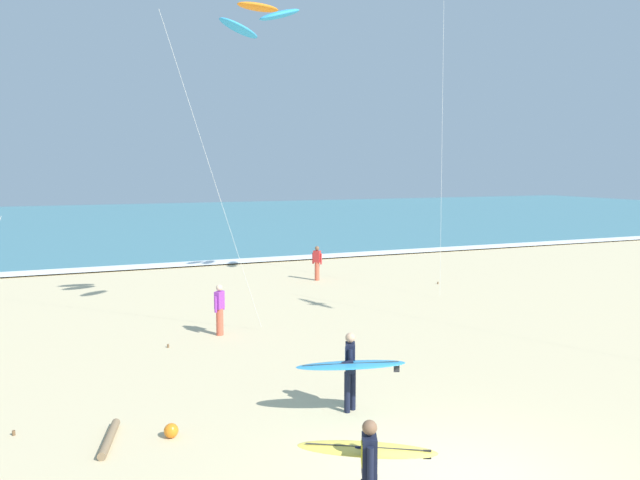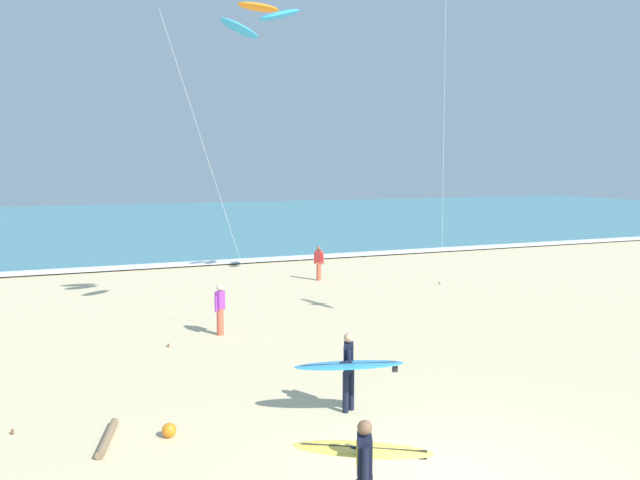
{
  "view_description": "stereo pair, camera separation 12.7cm",
  "coord_description": "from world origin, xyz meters",
  "px_view_note": "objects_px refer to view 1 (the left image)",
  "views": [
    {
      "loc": [
        -5.98,
        -8.33,
        5.14
      ],
      "look_at": [
        0.83,
        7.97,
        3.14
      ],
      "focal_mm": 35.62,
      "sensor_mm": 36.0,
      "label": 1
    },
    {
      "loc": [
        -5.87,
        -8.38,
        5.14
      ],
      "look_at": [
        0.83,
        7.97,
        3.14
      ],
      "focal_mm": 35.62,
      "sensor_mm": 36.0,
      "label": 2
    }
  ],
  "objects_px": {
    "surfer_lead": "(350,366)",
    "surfer_trailing": "(368,461)",
    "bystander_purple_top": "(220,309)",
    "driftwood_log": "(109,438)",
    "beach_ball": "(171,431)",
    "bystander_red_top": "(317,263)",
    "kite_arc_amber_high": "(258,17)"
  },
  "relations": [
    {
      "from": "bystander_red_top",
      "to": "surfer_trailing",
      "type": "bearing_deg",
      "value": -110.38
    },
    {
      "from": "surfer_lead",
      "to": "surfer_trailing",
      "type": "xyz_separation_m",
      "value": [
        -1.61,
        -3.98,
        -0.01
      ]
    },
    {
      "from": "surfer_trailing",
      "to": "driftwood_log",
      "type": "distance_m",
      "value": 5.58
    },
    {
      "from": "surfer_lead",
      "to": "beach_ball",
      "type": "relative_size",
      "value": 8.21
    },
    {
      "from": "beach_ball",
      "to": "driftwood_log",
      "type": "relative_size",
      "value": 0.18
    },
    {
      "from": "surfer_trailing",
      "to": "beach_ball",
      "type": "height_order",
      "value": "surfer_trailing"
    },
    {
      "from": "surfer_trailing",
      "to": "kite_arc_amber_high",
      "type": "xyz_separation_m",
      "value": [
        1.98,
        11.37,
        8.63
      ]
    },
    {
      "from": "surfer_trailing",
      "to": "bystander_red_top",
      "type": "relative_size",
      "value": 1.31
    },
    {
      "from": "beach_ball",
      "to": "driftwood_log",
      "type": "xyz_separation_m",
      "value": [
        -1.12,
        0.23,
        -0.06
      ]
    },
    {
      "from": "kite_arc_amber_high",
      "to": "bystander_red_top",
      "type": "bearing_deg",
      "value": 56.4
    },
    {
      "from": "beach_ball",
      "to": "kite_arc_amber_high",
      "type": "bearing_deg",
      "value": 60.43
    },
    {
      "from": "bystander_purple_top",
      "to": "driftwood_log",
      "type": "xyz_separation_m",
      "value": [
        -3.79,
        -6.79,
        -0.73
      ]
    },
    {
      "from": "kite_arc_amber_high",
      "to": "bystander_red_top",
      "type": "relative_size",
      "value": 6.33
    },
    {
      "from": "kite_arc_amber_high",
      "to": "surfer_lead",
      "type": "bearing_deg",
      "value": -92.91
    },
    {
      "from": "driftwood_log",
      "to": "bystander_purple_top",
      "type": "bearing_deg",
      "value": 60.84
    },
    {
      "from": "bystander_red_top",
      "to": "driftwood_log",
      "type": "height_order",
      "value": "bystander_red_top"
    },
    {
      "from": "bystander_red_top",
      "to": "beach_ball",
      "type": "xyz_separation_m",
      "value": [
        -9.12,
        -14.77,
        -0.67
      ]
    },
    {
      "from": "beach_ball",
      "to": "surfer_trailing",
      "type": "bearing_deg",
      "value": -64.23
    },
    {
      "from": "surfer_lead",
      "to": "bystander_purple_top",
      "type": "height_order",
      "value": "surfer_lead"
    },
    {
      "from": "surfer_lead",
      "to": "driftwood_log",
      "type": "xyz_separation_m",
      "value": [
        -4.78,
        0.51,
        -0.97
      ]
    },
    {
      "from": "surfer_trailing",
      "to": "kite_arc_amber_high",
      "type": "bearing_deg",
      "value": 80.11
    },
    {
      "from": "kite_arc_amber_high",
      "to": "driftwood_log",
      "type": "xyz_separation_m",
      "value": [
        -5.16,
        -6.89,
        -9.59
      ]
    },
    {
      "from": "surfer_lead",
      "to": "driftwood_log",
      "type": "relative_size",
      "value": 1.47
    },
    {
      "from": "surfer_lead",
      "to": "bystander_red_top",
      "type": "relative_size",
      "value": 1.45
    },
    {
      "from": "surfer_lead",
      "to": "bystander_red_top",
      "type": "xyz_separation_m",
      "value": [
        5.46,
        15.05,
        -0.24
      ]
    },
    {
      "from": "bystander_red_top",
      "to": "driftwood_log",
      "type": "bearing_deg",
      "value": -125.16
    },
    {
      "from": "surfer_lead",
      "to": "kite_arc_amber_high",
      "type": "relative_size",
      "value": 0.23
    },
    {
      "from": "kite_arc_amber_high",
      "to": "beach_ball",
      "type": "bearing_deg",
      "value": -119.57
    },
    {
      "from": "driftwood_log",
      "to": "surfer_trailing",
      "type": "bearing_deg",
      "value": -54.76
    },
    {
      "from": "surfer_lead",
      "to": "surfer_trailing",
      "type": "bearing_deg",
      "value": -111.99
    },
    {
      "from": "surfer_trailing",
      "to": "bystander_red_top",
      "type": "distance_m",
      "value": 20.3
    },
    {
      "from": "surfer_lead",
      "to": "bystander_purple_top",
      "type": "distance_m",
      "value": 7.37
    }
  ]
}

